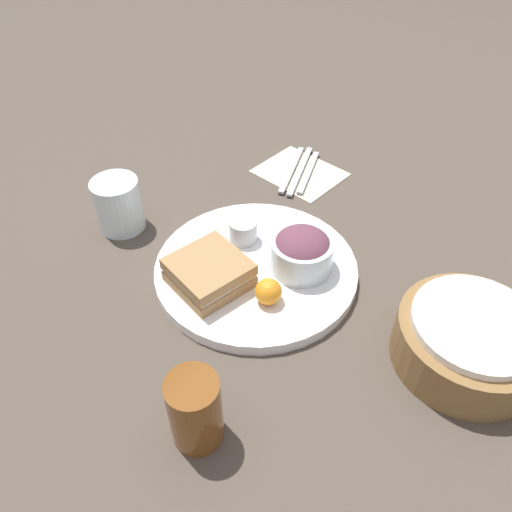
{
  "coord_description": "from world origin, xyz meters",
  "views": [
    {
      "loc": [
        0.43,
        0.4,
        0.59
      ],
      "look_at": [
        0.0,
        0.0,
        0.04
      ],
      "focal_mm": 35.0,
      "sensor_mm": 36.0,
      "label": 1
    }
  ],
  "objects": [
    {
      "name": "orange_wedge",
      "position": [
        0.04,
        0.07,
        0.04
      ],
      "size": [
        0.04,
        0.04,
        0.04
      ],
      "primitive_type": "sphere",
      "color": "orange",
      "rests_on": "plate"
    },
    {
      "name": "sandwich",
      "position": [
        0.08,
        -0.03,
        0.04
      ],
      "size": [
        0.12,
        0.12,
        0.04
      ],
      "color": "#A37A4C",
      "rests_on": "plate"
    },
    {
      "name": "napkin",
      "position": [
        -0.28,
        -0.13,
        0.0
      ],
      "size": [
        0.14,
        0.17,
        0.0
      ],
      "primitive_type": "cube",
      "color": "beige",
      "rests_on": "ground_plane"
    },
    {
      "name": "ground_plane",
      "position": [
        0.0,
        0.0,
        0.0
      ],
      "size": [
        4.0,
        4.0,
        0.0
      ],
      "primitive_type": "plane",
      "color": "#4C4238"
    },
    {
      "name": "plate",
      "position": [
        0.0,
        0.0,
        0.01
      ],
      "size": [
        0.33,
        0.33,
        0.02
      ],
      "primitive_type": "cylinder",
      "color": "white",
      "rests_on": "ground_plane"
    },
    {
      "name": "salad_bowl",
      "position": [
        -0.05,
        0.06,
        0.05
      ],
      "size": [
        0.1,
        0.1,
        0.07
      ],
      "color": "silver",
      "rests_on": "plate"
    },
    {
      "name": "fork",
      "position": [
        -0.27,
        -0.15,
        0.01
      ],
      "size": [
        0.16,
        0.09,
        0.01
      ],
      "primitive_type": "cube",
      "rotation": [
        0.0,
        0.0,
        3.59
      ],
      "color": "#B2B2B7",
      "rests_on": "napkin"
    },
    {
      "name": "bread_basket",
      "position": [
        -0.07,
        0.33,
        0.04
      ],
      "size": [
        0.2,
        0.2,
        0.08
      ],
      "color": "olive",
      "rests_on": "ground_plane"
    },
    {
      "name": "knife",
      "position": [
        -0.28,
        -0.13,
        0.01
      ],
      "size": [
        0.17,
        0.09,
        0.01
      ],
      "primitive_type": "cube",
      "rotation": [
        0.0,
        0.0,
        3.59
      ],
      "color": "#B2B2B7",
      "rests_on": "napkin"
    },
    {
      "name": "dressing_cup",
      "position": [
        -0.03,
        -0.06,
        0.04
      ],
      "size": [
        0.05,
        0.05,
        0.04
      ],
      "primitive_type": "cylinder",
      "color": "#B7B7BC",
      "rests_on": "plate"
    },
    {
      "name": "drink_glass",
      "position": [
        0.26,
        0.14,
        0.05
      ],
      "size": [
        0.06,
        0.06,
        0.11
      ],
      "primitive_type": "cylinder",
      "color": "brown",
      "rests_on": "ground_plane"
    },
    {
      "name": "spoon",
      "position": [
        -0.29,
        -0.12,
        0.01
      ],
      "size": [
        0.15,
        0.08,
        0.01
      ],
      "primitive_type": "cube",
      "rotation": [
        0.0,
        0.0,
        3.59
      ],
      "color": "#B2B2B7",
      "rests_on": "napkin"
    },
    {
      "name": "water_glass",
      "position": [
        0.07,
        -0.26,
        0.05
      ],
      "size": [
        0.08,
        0.08,
        0.1
      ],
      "primitive_type": "cylinder",
      "color": "silver",
      "rests_on": "ground_plane"
    }
  ]
}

